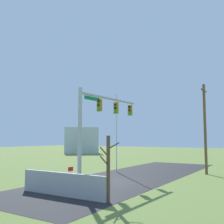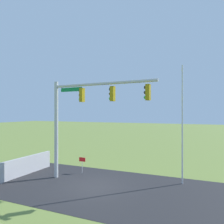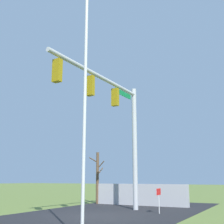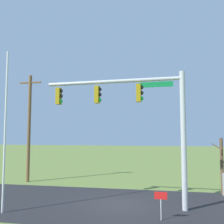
{
  "view_description": "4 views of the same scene",
  "coord_description": "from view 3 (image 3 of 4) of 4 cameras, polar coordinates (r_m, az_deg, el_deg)",
  "views": [
    {
      "loc": [
        18.19,
        11.39,
        3.41
      ],
      "look_at": [
        -0.22,
        -0.12,
        5.54
      ],
      "focal_mm": 42.89,
      "sensor_mm": 36.0,
      "label": 1
    },
    {
      "loc": [
        -6.67,
        12.42,
        4.8
      ],
      "look_at": [
        -1.24,
        -0.17,
        4.81
      ],
      "focal_mm": 34.71,
      "sensor_mm": 36.0,
      "label": 2
    },
    {
      "loc": [
        -12.51,
        -7.53,
        1.7
      ],
      "look_at": [
        -0.09,
        -0.9,
        4.87
      ],
      "focal_mm": 47.6,
      "sensor_mm": 36.0,
      "label": 3
    },
    {
      "loc": [
        2.56,
        -14.47,
        3.73
      ],
      "look_at": [
        -0.29,
        -0.66,
        4.96
      ],
      "focal_mm": 42.45,
      "sensor_mm": 36.0,
      "label": 4
    }
  ],
  "objects": [
    {
      "name": "ground_plane",
      "position": [
        14.7,
        -3.1,
        -19.33
      ],
      "size": [
        160.0,
        160.0,
        0.0
      ],
      "primitive_type": "plane",
      "color": "olive"
    },
    {
      "name": "sidewalk_corner",
      "position": [
        18.37,
        5.9,
        -17.93
      ],
      "size": [
        6.0,
        6.0,
        0.01
      ],
      "primitive_type": "cube",
      "color": "#B7B5AD",
      "rests_on": "ground_plane"
    },
    {
      "name": "retaining_fence",
      "position": [
        20.13,
        5.44,
        -15.53
      ],
      "size": [
        0.2,
        6.34,
        1.37
      ],
      "primitive_type": "cube",
      "color": "#A8A8AD",
      "rests_on": "ground_plane"
    },
    {
      "name": "signal_mast",
      "position": [
        15.74,
        0.64,
        -0.45
      ],
      "size": [
        7.69,
        0.64,
        7.03
      ],
      "color": "#B2B5BA",
      "rests_on": "ground_plane"
    },
    {
      "name": "flagpole",
      "position": [
        8.99,
        -5.25,
        2.03
      ],
      "size": [
        0.1,
        0.1,
        7.96
      ],
      "primitive_type": "cylinder",
      "color": "silver",
      "rests_on": "ground_plane"
    },
    {
      "name": "bare_tree",
      "position": [
        21.49,
        -2.8,
        -12.32
      ],
      "size": [
        1.27,
        1.02,
        3.55
      ],
      "color": "brown",
      "rests_on": "ground_plane"
    },
    {
      "name": "open_sign",
      "position": [
        15.68,
        8.97,
        -15.45
      ],
      "size": [
        0.56,
        0.04,
        1.22
      ],
      "color": "silver",
      "rests_on": "ground_plane"
    }
  ]
}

